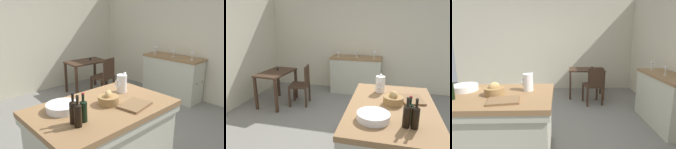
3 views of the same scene
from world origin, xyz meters
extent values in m
plane|color=slate|center=(0.00, 0.00, 0.00)|extent=(6.76, 6.76, 0.00)
cube|color=beige|center=(0.00, 2.60, 1.30)|extent=(5.32, 0.12, 2.60)
cube|color=olive|center=(-0.49, -0.70, 0.85)|extent=(1.58, 1.01, 0.06)
cube|color=#BCBAA3|center=(-0.49, -0.70, 0.78)|extent=(1.56, 0.99, 0.08)
cube|color=#BCBAA3|center=(-0.49, -0.70, 0.41)|extent=(1.50, 0.93, 0.82)
cube|color=olive|center=(2.26, 0.17, 0.91)|extent=(0.52, 1.28, 0.04)
cube|color=#BCBAA3|center=(2.26, 0.17, 0.44)|extent=(0.49, 1.25, 0.89)
cube|color=#3D281C|center=(1.10, 1.77, 0.73)|extent=(0.93, 0.62, 0.04)
cube|color=#3D281C|center=(0.67, 1.55, 0.35)|extent=(0.05, 0.05, 0.71)
cube|color=#3D281C|center=(1.49, 1.49, 0.35)|extent=(0.05, 0.05, 0.71)
cube|color=#3D281C|center=(0.70, 2.04, 0.35)|extent=(0.05, 0.05, 0.71)
cube|color=#3D281C|center=(1.53, 1.98, 0.35)|extent=(0.05, 0.05, 0.71)
cylinder|color=black|center=(1.25, 1.81, 0.77)|extent=(0.04, 0.04, 0.05)
cube|color=#3D281C|center=(1.17, 1.26, 0.45)|extent=(0.46, 0.46, 0.04)
cube|color=#3D281C|center=(1.20, 1.08, 0.68)|extent=(0.36, 0.09, 0.42)
cube|color=#3D281C|center=(1.32, 1.47, 0.21)|extent=(0.05, 0.05, 0.43)
cube|color=#3D281C|center=(0.97, 1.41, 0.21)|extent=(0.05, 0.05, 0.43)
cube|color=#3D281C|center=(1.38, 1.11, 0.21)|extent=(0.05, 0.05, 0.43)
cube|color=#3D281C|center=(1.03, 1.05, 0.21)|extent=(0.05, 0.05, 0.43)
cylinder|color=white|center=(-0.03, -0.53, 1.00)|extent=(0.13, 0.13, 0.23)
cone|color=white|center=(0.03, -0.53, 1.12)|extent=(0.07, 0.04, 0.06)
torus|color=white|center=(-0.10, -0.53, 1.01)|extent=(0.02, 0.10, 0.10)
cylinder|color=white|center=(-0.88, -0.51, 0.92)|extent=(0.34, 0.34, 0.08)
cylinder|color=olive|center=(-0.42, -0.71, 0.93)|extent=(0.24, 0.24, 0.09)
ellipsoid|color=tan|center=(-0.42, -0.71, 1.00)|extent=(0.15, 0.13, 0.10)
cube|color=brown|center=(-0.24, -0.95, 0.90)|extent=(0.38, 0.31, 0.02)
cylinder|color=white|center=(2.21, 0.15, 0.93)|extent=(0.06, 0.06, 0.00)
cylinder|color=white|center=(2.21, 0.15, 0.97)|extent=(0.01, 0.01, 0.06)
cone|color=white|center=(2.21, 0.15, 1.04)|extent=(0.07, 0.07, 0.09)
cylinder|color=white|center=(2.22, 0.63, 0.93)|extent=(0.06, 0.06, 0.00)
cylinder|color=white|center=(2.22, 0.63, 0.97)|extent=(0.01, 0.01, 0.06)
cone|color=white|center=(2.22, 0.63, 1.04)|extent=(0.07, 0.07, 0.09)
camera|label=1|loc=(-1.98, -2.46, 1.90)|focal=36.34mm
camera|label=2|loc=(-2.82, -0.62, 1.90)|focal=33.01mm
camera|label=3|loc=(0.38, -2.92, 1.62)|focal=29.66mm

